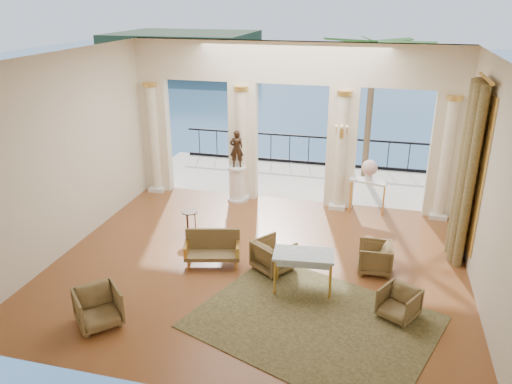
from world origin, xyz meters
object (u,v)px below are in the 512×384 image
(armchair_d, at_px, (274,254))
(statue, at_px, (237,149))
(armchair_c, at_px, (375,256))
(armchair_a, at_px, (98,306))
(pedestal, at_px, (237,184))
(game_table, at_px, (304,257))
(settee, at_px, (213,248))
(side_table, at_px, (190,215))
(console_table, at_px, (368,186))
(armchair_b, at_px, (399,302))

(armchair_d, distance_m, statue, 4.25)
(armchair_c, height_order, statue, statue)
(armchair_a, distance_m, pedestal, 6.35)
(game_table, xyz_separation_m, pedestal, (-2.62, 4.24, -0.24))
(game_table, bearing_deg, settee, 159.90)
(armchair_a, height_order, game_table, game_table)
(armchair_c, relative_size, side_table, 1.11)
(side_table, bearing_deg, armchair_a, -94.33)
(armchair_d, relative_size, side_table, 1.18)
(armchair_a, bearing_deg, pedestal, 37.98)
(armchair_c, relative_size, statue, 0.68)
(settee, bearing_deg, side_table, 114.98)
(armchair_a, bearing_deg, settee, 18.36)
(settee, bearing_deg, statue, 83.52)
(armchair_a, xyz_separation_m, console_table, (4.49, 6.35, 0.40))
(armchair_b, relative_size, armchair_c, 0.91)
(game_table, xyz_separation_m, console_table, (1.08, 4.29, 0.05))
(armchair_a, height_order, armchair_b, armchair_a)
(armchair_a, relative_size, pedestal, 0.75)
(armchair_a, xyz_separation_m, armchair_b, (5.29, 1.55, -0.06))
(pedestal, xyz_separation_m, console_table, (3.70, 0.05, 0.29))
(game_table, bearing_deg, side_table, 144.45)
(armchair_b, height_order, armchair_d, armchair_d)
(settee, relative_size, statue, 1.22)
(statue, distance_m, side_table, 2.72)
(armchair_c, bearing_deg, game_table, -54.02)
(armchair_d, xyz_separation_m, side_table, (-2.38, 1.14, 0.17))
(armchair_a, bearing_deg, armchair_c, -11.56)
(armchair_c, bearing_deg, side_table, -100.69)
(armchair_d, distance_m, game_table, 1.03)
(side_table, bearing_deg, armchair_c, -8.36)
(armchair_b, relative_size, game_table, 0.52)
(armchair_d, relative_size, statue, 0.72)
(armchair_a, xyz_separation_m, pedestal, (0.79, 6.30, 0.11))
(armchair_a, relative_size, armchair_c, 1.07)
(settee, distance_m, statue, 3.93)
(side_table, bearing_deg, console_table, 31.05)
(armchair_b, relative_size, settee, 0.50)
(pedestal, bearing_deg, armchair_b, -46.52)
(pedestal, bearing_deg, game_table, -58.27)
(game_table, distance_m, side_table, 3.59)
(side_table, bearing_deg, statue, 78.59)
(armchair_c, relative_size, settee, 0.55)
(armchair_a, distance_m, armchair_b, 5.51)
(settee, bearing_deg, armchair_d, -10.32)
(settee, xyz_separation_m, side_table, (-1.01, 1.24, 0.16))
(armchair_b, bearing_deg, armchair_a, -134.09)
(pedestal, bearing_deg, armchair_a, -97.14)
(pedestal, bearing_deg, statue, -90.00)
(armchair_b, bearing_deg, settee, -164.96)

